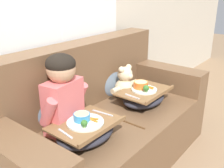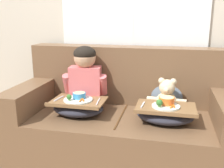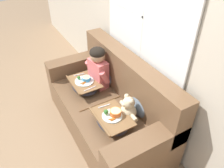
{
  "view_description": "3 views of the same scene",
  "coord_description": "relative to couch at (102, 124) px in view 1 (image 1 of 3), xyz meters",
  "views": [
    {
      "loc": [
        -1.44,
        -1.18,
        1.43
      ],
      "look_at": [
        0.1,
        0.05,
        0.68
      ],
      "focal_mm": 42.0,
      "sensor_mm": 36.0,
      "label": 1
    },
    {
      "loc": [
        0.38,
        -2.08,
        1.28
      ],
      "look_at": [
        -0.11,
        0.08,
        0.69
      ],
      "focal_mm": 42.0,
      "sensor_mm": 36.0,
      "label": 2
    },
    {
      "loc": [
        1.8,
        -0.92,
        2.25
      ],
      "look_at": [
        0.11,
        0.05,
        0.79
      ],
      "focal_mm": 35.0,
      "sensor_mm": 36.0,
      "label": 3
    }
  ],
  "objects": [
    {
      "name": "throw_pillow_behind_child",
      "position": [
        -0.36,
        0.19,
        0.26
      ],
      "size": [
        0.35,
        0.17,
        0.36
      ],
      "color": "slate",
      "rests_on": "couch"
    },
    {
      "name": "ground_plane",
      "position": [
        0.0,
        -0.07,
        -0.36
      ],
      "size": [
        14.0,
        14.0,
        0.0
      ],
      "primitive_type": "plane",
      "color": "#8E7051"
    },
    {
      "name": "couch",
      "position": [
        0.0,
        0.0,
        0.0
      ],
      "size": [
        1.9,
        0.89,
        1.0
      ],
      "color": "brown",
      "rests_on": "ground_plane"
    },
    {
      "name": "wall_back_with_window",
      "position": [
        0.0,
        0.46,
        0.95
      ],
      "size": [
        8.0,
        0.08,
        2.6
      ],
      "color": "beige",
      "rests_on": "ground_plane"
    },
    {
      "name": "child_figure",
      "position": [
        -0.36,
        0.04,
        0.41
      ],
      "size": [
        0.41,
        0.22,
        0.56
      ],
      "color": "#DB6666",
      "rests_on": "couch"
    },
    {
      "name": "teddy_bear",
      "position": [
        0.36,
        0.03,
        0.23
      ],
      "size": [
        0.34,
        0.23,
        0.31
      ],
      "color": "beige",
      "rests_on": "couch"
    },
    {
      "name": "lap_tray_child",
      "position": [
        -0.36,
        -0.17,
        0.17
      ],
      "size": [
        0.45,
        0.33,
        0.19
      ],
      "color": "#2D2D38",
      "rests_on": "child_figure"
    },
    {
      "name": "throw_pillow_behind_teddy",
      "position": [
        0.36,
        0.19,
        0.26
      ],
      "size": [
        0.36,
        0.17,
        0.37
      ],
      "color": "slate",
      "rests_on": "couch"
    },
    {
      "name": "lap_tray_teddy",
      "position": [
        0.36,
        -0.17,
        0.17
      ],
      "size": [
        0.47,
        0.33,
        0.2
      ],
      "color": "#2D2D38",
      "rests_on": "teddy_bear"
    }
  ]
}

